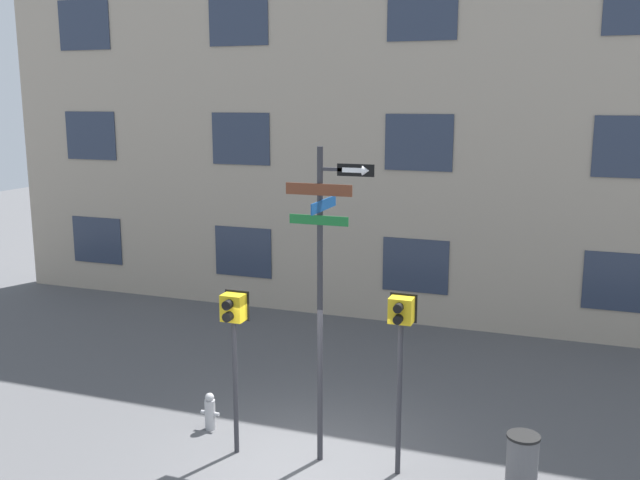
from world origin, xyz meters
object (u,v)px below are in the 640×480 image
(street_sign_pole, at_px, (323,278))
(pedestrian_signal_left, at_px, (234,326))
(pedestrian_signal_right, at_px, (401,334))
(fire_hydrant, at_px, (210,412))
(trash_bin, at_px, (522,466))

(street_sign_pole, distance_m, pedestrian_signal_left, 1.67)
(pedestrian_signal_right, bearing_deg, fire_hydrant, 174.13)
(pedestrian_signal_left, distance_m, fire_hydrant, 2.08)
(fire_hydrant, xyz_separation_m, trash_bin, (5.27, -0.41, 0.17))
(pedestrian_signal_left, xyz_separation_m, pedestrian_signal_right, (2.63, 0.24, 0.09))
(street_sign_pole, bearing_deg, fire_hydrant, 170.85)
(pedestrian_signal_left, bearing_deg, fire_hydrant, 143.51)
(street_sign_pole, bearing_deg, pedestrian_signal_right, 0.22)
(fire_hydrant, bearing_deg, pedestrian_signal_right, -5.87)
(street_sign_pole, xyz_separation_m, pedestrian_signal_right, (1.21, 0.00, -0.75))
(pedestrian_signal_left, relative_size, pedestrian_signal_right, 0.95)
(street_sign_pole, xyz_separation_m, trash_bin, (3.05, -0.05, -2.51))
(street_sign_pole, distance_m, pedestrian_signal_right, 1.43)
(street_sign_pole, xyz_separation_m, fire_hydrant, (-2.22, 0.36, -2.67))
(street_sign_pole, height_order, pedestrian_signal_right, street_sign_pole)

